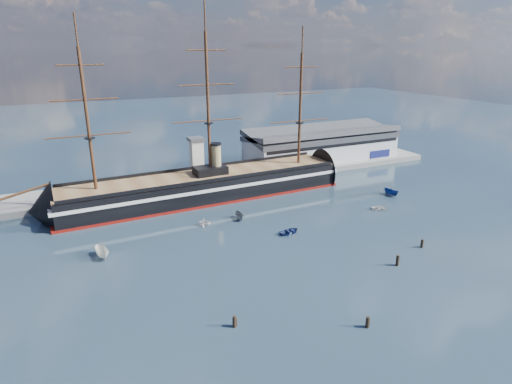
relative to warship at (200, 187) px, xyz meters
name	(u,v)px	position (x,y,z in m)	size (l,w,h in m)	color
ground	(225,221)	(0.54, -20.00, -4.04)	(600.00, 600.00, 0.00)	#21323D
quay	(214,181)	(10.54, 16.00, -4.04)	(180.00, 18.00, 2.00)	slate
warehouse	(321,144)	(58.54, 20.00, 3.95)	(63.00, 21.00, 11.60)	#B7BABC
quay_tower	(197,159)	(3.54, 13.00, 5.72)	(5.00, 5.00, 15.00)	silver
warship	(200,187)	(0.00, 0.00, 0.00)	(113.10, 18.75, 53.94)	black
motorboat_a	(103,257)	(-32.61, -28.00, -4.04)	(7.48, 2.74, 2.99)	white
motorboat_b	(290,233)	(12.63, -34.81, -4.04)	(3.56, 1.43, 1.66)	navy
motorboat_c	(240,219)	(4.70, -20.64, -4.04)	(5.86, 2.15, 2.35)	slate
motorboat_d	(205,226)	(-5.63, -20.69, -4.04)	(6.44, 2.79, 2.36)	white
motorboat_e	(380,209)	(45.25, -31.52, -4.04)	(3.07, 1.23, 1.43)	silver
motorboat_f	(391,195)	(56.94, -23.18, -4.04)	(6.47, 2.37, 2.59)	navy
piling_near_left	(234,327)	(-15.30, -64.51, -4.04)	(0.64, 0.64, 2.85)	black
piling_near_mid	(367,327)	(5.25, -74.47, -4.04)	(0.64, 0.64, 2.82)	black
piling_near_right	(397,266)	(25.45, -59.91, -4.04)	(0.64, 0.64, 3.23)	black
piling_far_right	(421,248)	(37.16, -55.57, -4.04)	(0.64, 0.64, 2.81)	black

